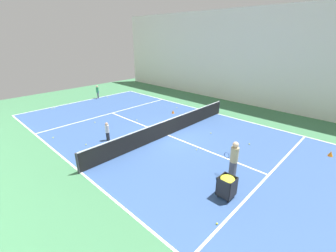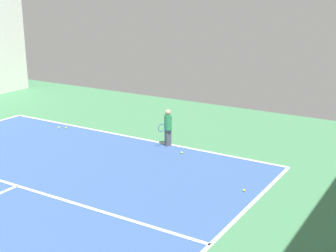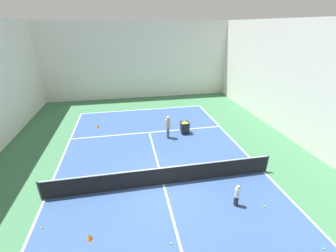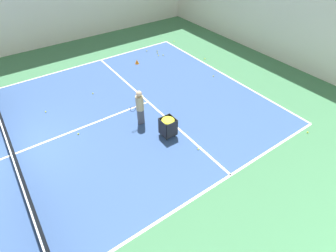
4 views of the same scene
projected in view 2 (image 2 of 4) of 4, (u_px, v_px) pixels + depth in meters
line_baseline_near at (131, 137)px, 17.20m from camera, size 11.87×0.10×0.00m
line_service_near at (17, 186)px, 12.87m from camera, size 11.87×0.10×0.00m
player_near_baseline at (168, 125)px, 16.01m from camera, size 0.34×0.61×1.30m
tennis_ball_2 at (59, 127)px, 18.27m from camera, size 0.07×0.07×0.07m
tennis_ball_12 at (244, 190)px, 12.50m from camera, size 0.07×0.07×0.07m
tennis_ball_19 at (182, 153)px, 15.41m from camera, size 0.07×0.07×0.07m
tennis_ball_21 at (66, 128)px, 18.24m from camera, size 0.07×0.07×0.07m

